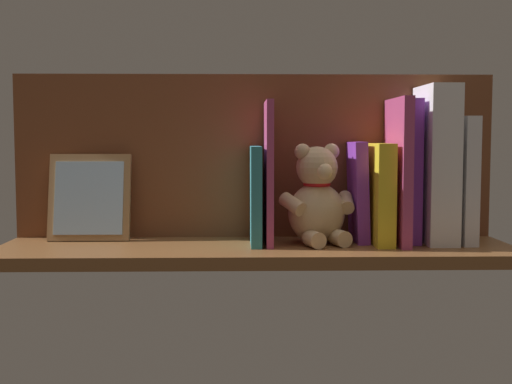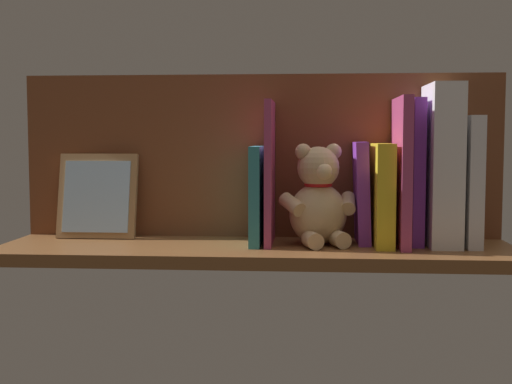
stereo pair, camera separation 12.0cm
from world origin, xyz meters
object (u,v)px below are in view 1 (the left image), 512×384
object	(u,v)px
dictionary_thick_white	(436,164)
book_0	(461,180)
teddy_bear	(317,200)
picture_frame_leaning	(90,198)

from	to	relation	value
dictionary_thick_white	book_0	bearing A→B (deg)	-177.08
book_0	dictionary_thick_white	xyz separation A→B (cm)	(4.73, 0.24, 2.80)
dictionary_thick_white	teddy_bear	xyz separation A→B (cm)	(21.62, 1.03, -6.28)
dictionary_thick_white	picture_frame_leaning	distance (cm)	63.92
book_0	picture_frame_leaning	bearing A→B (deg)	-3.32
teddy_bear	dictionary_thick_white	bearing A→B (deg)	165.58
book_0	teddy_bear	xyz separation A→B (cm)	(26.34, 1.27, -3.47)
book_0	picture_frame_leaning	world-z (taller)	book_0
dictionary_thick_white	picture_frame_leaning	size ratio (longest dim) A/B	1.76
teddy_bear	book_0	bearing A→B (deg)	165.62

